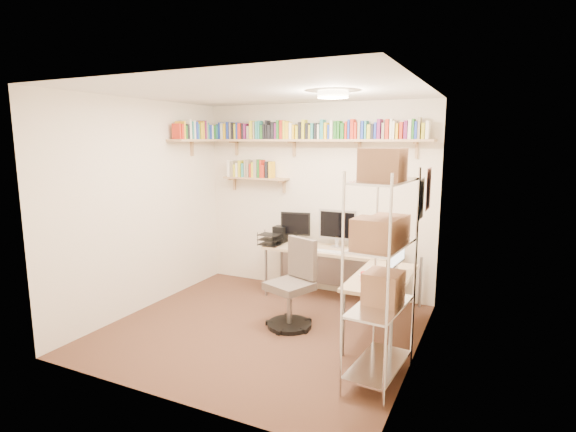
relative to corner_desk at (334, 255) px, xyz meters
The scene contains 6 objects.
ground 1.26m from the corner_desk, 116.25° to the right, with size 3.20×3.20×0.00m, color #40241B.
room_shell 1.39m from the corner_desk, 116.05° to the right, with size 3.24×3.04×2.52m.
wall_shelves 1.68m from the corner_desk, 160.20° to the left, with size 3.12×1.09×0.80m.
corner_desk is the anchor object (origin of this frame).
office_chair 0.80m from the corner_desk, 106.12° to the right, with size 0.55×0.56×0.97m.
wire_rack 1.81m from the corner_desk, 57.78° to the right, with size 0.45×0.81×1.97m.
Camera 1 is at (2.23, -4.03, 2.03)m, focal length 28.00 mm.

